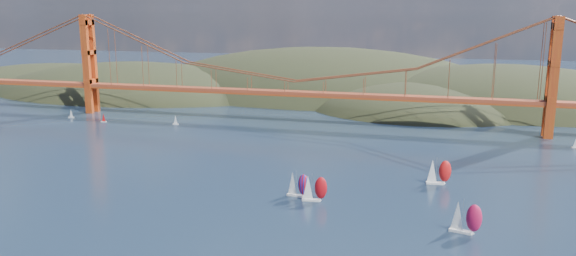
# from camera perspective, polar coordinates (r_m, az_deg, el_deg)

# --- Properties ---
(headlands) EXTENTS (725.00, 225.00, 96.00)m
(headlands) POSITION_cam_1_polar(r_m,az_deg,el_deg) (381.10, 11.10, 1.14)
(headlands) COLOR black
(headlands) RESTS_ON ground
(bridge) EXTENTS (552.00, 12.00, 55.00)m
(bridge) POSITION_cam_1_polar(r_m,az_deg,el_deg) (286.02, 0.46, 6.84)
(bridge) COLOR #983B1F
(bridge) RESTS_ON ground
(racer_0) EXTENTS (7.84, 3.57, 8.87)m
(racer_0) POSITION_cam_1_polar(r_m,az_deg,el_deg) (173.61, 2.67, -6.11)
(racer_0) COLOR silver
(racer_0) RESTS_ON ground
(racer_1) EXTENTS (8.48, 4.80, 9.51)m
(racer_1) POSITION_cam_1_polar(r_m,az_deg,el_deg) (156.58, 17.57, -8.63)
(racer_1) COLOR white
(racer_1) RESTS_ON ground
(racer_3) EXTENTS (8.33, 3.99, 9.40)m
(racer_3) POSITION_cam_1_polar(r_m,az_deg,el_deg) (196.31, 15.02, -4.29)
(racer_3) COLOR white
(racer_3) RESTS_ON ground
(racer_rwb) EXTENTS (7.69, 4.02, 8.64)m
(racer_rwb) POSITION_cam_1_polar(r_m,az_deg,el_deg) (177.39, 0.99, -5.74)
(racer_rwb) COLOR white
(racer_rwb) RESTS_ON ground
(distant_boat_1) EXTENTS (3.00, 2.00, 4.70)m
(distant_boat_1) POSITION_cam_1_polar(r_m,az_deg,el_deg) (326.73, -21.17, 1.39)
(distant_boat_1) COLOR silver
(distant_boat_1) RESTS_ON ground
(distant_boat_2) EXTENTS (3.00, 2.00, 4.70)m
(distant_boat_2) POSITION_cam_1_polar(r_m,az_deg,el_deg) (308.33, -18.23, 1.01)
(distant_boat_2) COLOR silver
(distant_boat_2) RESTS_ON ground
(distant_boat_3) EXTENTS (3.00, 2.00, 4.70)m
(distant_boat_3) POSITION_cam_1_polar(r_m,az_deg,el_deg) (292.34, -11.36, 0.80)
(distant_boat_3) COLOR silver
(distant_boat_3) RESTS_ON ground
(distant_boat_4) EXTENTS (3.00, 2.00, 4.70)m
(distant_boat_4) POSITION_cam_1_polar(r_m,az_deg,el_deg) (268.05, 27.21, -1.33)
(distant_boat_4) COLOR silver
(distant_boat_4) RESTS_ON ground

